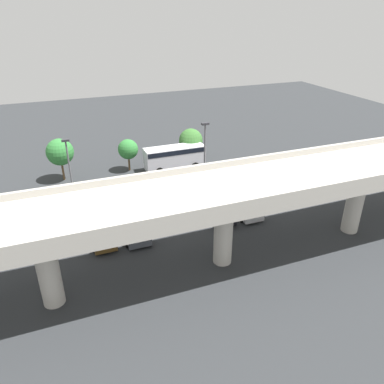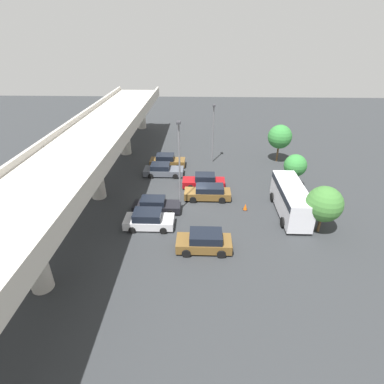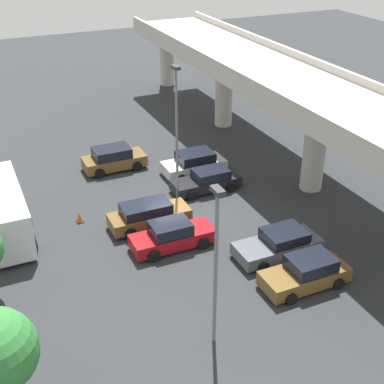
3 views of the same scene
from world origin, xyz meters
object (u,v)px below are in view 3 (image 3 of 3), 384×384
object	(u,v)px
parked_car_1	(194,163)
lamp_post_near_aisle	(216,257)
parked_car_3	(149,215)
lamp_post_mid_lot	(177,127)
parked_car_2	(207,181)
parked_car_4	(172,236)
traffic_cone	(79,217)
parked_car_0	(114,159)
parked_car_5	(279,244)
parked_car_6	(306,273)
shuttle_bus	(3,208)

from	to	relation	value
parked_car_1	lamp_post_near_aisle	bearing A→B (deg)	68.32
parked_car_3	lamp_post_mid_lot	bearing A→B (deg)	37.33
parked_car_2	lamp_post_mid_lot	size ratio (longest dim) A/B	0.52
parked_car_4	lamp_post_near_aisle	bearing A→B (deg)	-98.66
traffic_cone	parked_car_4	bearing A→B (deg)	40.66
parked_car_0	lamp_post_mid_lot	size ratio (longest dim) A/B	0.50
parked_car_2	lamp_post_near_aisle	world-z (taller)	lamp_post_near_aisle
parked_car_5	lamp_post_near_aisle	xyz separation A→B (m)	(4.43, -6.19, 3.84)
parked_car_5	parked_car_6	world-z (taller)	parked_car_6
parked_car_0	parked_car_5	size ratio (longest dim) A/B	0.93
parked_car_6	traffic_cone	size ratio (longest dim) A/B	6.49
lamp_post_mid_lot	parked_car_3	bearing A→B (deg)	-52.67
parked_car_2	shuttle_bus	distance (m)	13.06
parked_car_5	shuttle_bus	xyz separation A→B (m)	(-8.37, -13.31, 1.05)
parked_car_2	parked_car_6	world-z (taller)	parked_car_6
parked_car_1	parked_car_2	distance (m)	2.69
parked_car_1	parked_car_4	size ratio (longest dim) A/B	0.93
parked_car_0	parked_car_1	xyz separation A→B (m)	(3.05, 5.02, -0.04)
parked_car_1	parked_car_4	world-z (taller)	parked_car_1
lamp_post_near_aisle	traffic_cone	world-z (taller)	lamp_post_near_aisle
parked_car_6	traffic_cone	xyz separation A→B (m)	(-10.69, -8.94, -0.41)
lamp_post_near_aisle	traffic_cone	xyz separation A→B (m)	(-12.30, -2.96, -4.19)
parked_car_0	parked_car_5	world-z (taller)	parked_car_0
parked_car_0	shuttle_bus	bearing A→B (deg)	-145.17
parked_car_3	parked_car_6	bearing A→B (deg)	-58.47
parked_car_0	traffic_cone	world-z (taller)	parked_car_0
shuttle_bus	parked_car_4	bearing A→B (deg)	57.44
parked_car_2	parked_car_3	world-z (taller)	parked_car_3
parked_car_1	parked_car_6	world-z (taller)	parked_car_1
traffic_cone	parked_car_5	bearing A→B (deg)	49.29
parked_car_3	parked_car_5	size ratio (longest dim) A/B	1.01
parked_car_1	parked_car_6	size ratio (longest dim) A/B	0.98
parked_car_6	lamp_post_mid_lot	size ratio (longest dim) A/B	0.51
shuttle_bus	parked_car_5	bearing A→B (deg)	57.83
traffic_cone	parked_car_2	bearing A→B (deg)	93.44
parked_car_4	parked_car_5	distance (m)	5.91
parked_car_1	parked_car_4	xyz separation A→B (m)	(7.99, -5.02, -0.02)
parked_car_6	lamp_post_mid_lot	world-z (taller)	lamp_post_mid_lot
parked_car_0	parked_car_6	bearing A→B (deg)	-74.08
parked_car_6	lamp_post_mid_lot	distance (m)	11.83
parked_car_1	lamp_post_mid_lot	distance (m)	6.04
parked_car_4	lamp_post_near_aisle	size ratio (longest dim) A/B	0.62
parked_car_3	parked_car_6	size ratio (longest dim) A/B	1.07
parked_car_2	parked_car_5	xyz separation A→B (m)	(8.41, 0.29, -0.01)
parked_car_1	parked_car_3	bearing A→B (deg)	44.42
parked_car_0	parked_car_6	xyz separation A→B (m)	(16.95, 4.83, -0.06)
shuttle_bus	traffic_cone	world-z (taller)	shuttle_bus
lamp_post_near_aisle	traffic_cone	bearing A→B (deg)	-166.46
parked_car_2	lamp_post_near_aisle	size ratio (longest dim) A/B	0.61
parked_car_0	parked_car_4	world-z (taller)	parked_car_0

